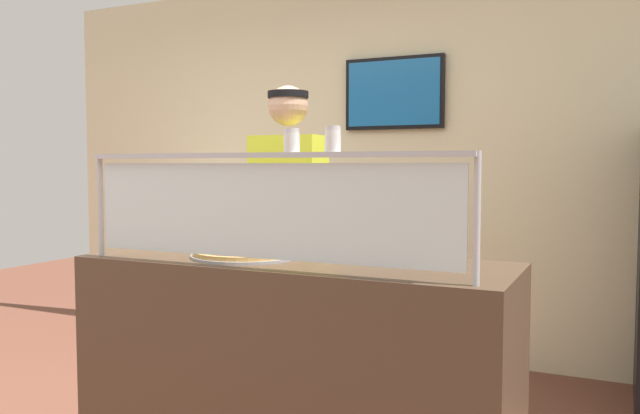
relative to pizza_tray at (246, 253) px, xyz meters
name	(u,v)px	position (x,y,z in m)	size (l,w,h in m)	color
shop_rear_unit	(427,163)	(0.22, 2.00, 0.39)	(6.22, 0.13, 2.70)	beige
serving_counter	(295,370)	(0.22, 0.03, -0.49)	(1.82, 0.66, 0.95)	#4C3828
sneeze_guard	(262,196)	(0.22, -0.24, 0.26)	(1.65, 0.06, 0.44)	#B2B5BC
pizza_tray	(246,253)	(0.00, 0.00, 0.00)	(0.48, 0.48, 0.04)	#9EA0A8
pizza_server	(250,249)	(0.03, -0.02, 0.02)	(0.07, 0.28, 0.01)	#ADAFB7
parmesan_shaker	(292,142)	(0.35, -0.24, 0.46)	(0.06, 0.06, 0.09)	white
pepper_flake_shaker	(333,141)	(0.52, -0.24, 0.47)	(0.06, 0.06, 0.09)	white
worker_figure	(289,229)	(-0.13, 0.63, 0.04)	(0.41, 0.50, 1.76)	#23232D
prep_shelf	(197,286)	(-1.37, 1.51, -0.52)	(0.70, 0.55, 0.90)	#B7BABF
pizza_box_stack	(196,216)	(-1.38, 1.51, 0.00)	(0.45, 0.45, 0.14)	tan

